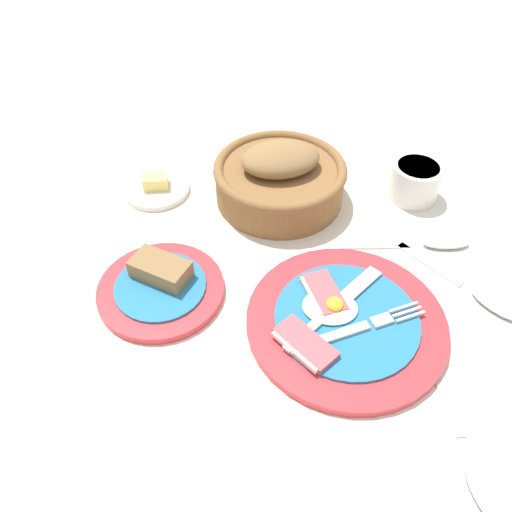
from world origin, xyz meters
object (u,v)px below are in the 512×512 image
object	(u,v)px
sugar_cup	(415,180)
teaspoon_by_saucer	(477,293)
bread_plate	(161,286)
butter_dish	(156,187)
bread_basket	(280,178)
teaspoon_near_cup	(428,243)
teaspoon_stray	(470,457)
breakfast_plate	(344,321)

from	to	relation	value
sugar_cup	teaspoon_by_saucer	bearing A→B (deg)	-73.86
bread_plate	sugar_cup	xyz separation A→B (m)	(0.37, 0.24, 0.02)
bread_plate	butter_dish	size ratio (longest dim) A/B	1.57
sugar_cup	teaspoon_by_saucer	world-z (taller)	sugar_cup
bread_basket	teaspoon_near_cup	xyz separation A→B (m)	(0.23, -0.09, -0.04)
teaspoon_by_saucer	teaspoon_near_cup	xyz separation A→B (m)	(-0.05, 0.09, 0.00)
butter_dish	teaspoon_stray	size ratio (longest dim) A/B	0.57
breakfast_plate	teaspoon_by_saucer	size ratio (longest dim) A/B	1.71
bread_basket	teaspoon_near_cup	size ratio (longest dim) A/B	1.10
teaspoon_by_saucer	bread_basket	bearing A→B (deg)	-169.35
sugar_cup	teaspoon_near_cup	distance (m)	0.12
sugar_cup	bread_basket	bearing A→B (deg)	-173.57
teaspoon_by_saucer	teaspoon_near_cup	world-z (taller)	same
sugar_cup	butter_dish	xyz separation A→B (m)	(-0.43, -0.02, -0.02)
bread_plate	teaspoon_stray	xyz separation A→B (m)	(0.37, -0.20, -0.01)
bread_plate	sugar_cup	size ratio (longest dim) A/B	2.13
breakfast_plate	teaspoon_near_cup	distance (m)	0.21
sugar_cup	bread_basket	size ratio (longest dim) A/B	0.38
breakfast_plate	butter_dish	distance (m)	0.40
breakfast_plate	bread_plate	bearing A→B (deg)	171.70
teaspoon_stray	bread_plate	bearing A→B (deg)	-128.16
bread_basket	teaspoon_by_saucer	size ratio (longest dim) A/B	1.41
butter_dish	bread_basket	bearing A→B (deg)	-0.00
bread_basket	teaspoon_stray	size ratio (longest dim) A/B	1.10
teaspoon_near_cup	breakfast_plate	bearing A→B (deg)	-135.43
sugar_cup	bread_plate	bearing A→B (deg)	-146.78
butter_dish	breakfast_plate	bearing A→B (deg)	-39.81
sugar_cup	butter_dish	bearing A→B (deg)	-176.68
teaspoon_by_saucer	teaspoon_near_cup	bearing A→B (deg)	163.86
butter_dish	teaspoon_stray	xyz separation A→B (m)	(0.43, -0.42, -0.00)
breakfast_plate	bread_plate	size ratio (longest dim) A/B	1.49
sugar_cup	teaspoon_by_saucer	xyz separation A→B (m)	(0.06, -0.21, -0.03)
teaspoon_by_saucer	teaspoon_stray	xyz separation A→B (m)	(-0.06, -0.23, 0.00)
bread_plate	teaspoon_by_saucer	xyz separation A→B (m)	(0.43, 0.03, -0.01)
bread_plate	teaspoon_stray	size ratio (longest dim) A/B	0.89
sugar_cup	teaspoon_stray	world-z (taller)	sugar_cup
breakfast_plate	bread_basket	world-z (taller)	bread_basket
bread_plate	teaspoon_near_cup	distance (m)	0.40
butter_dish	teaspoon_near_cup	distance (m)	0.44
teaspoon_near_cup	bread_basket	bearing A→B (deg)	151.66
sugar_cup	teaspoon_near_cup	xyz separation A→B (m)	(0.01, -0.12, -0.03)
breakfast_plate	bread_plate	xyz separation A→B (m)	(-0.25, 0.04, 0.00)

